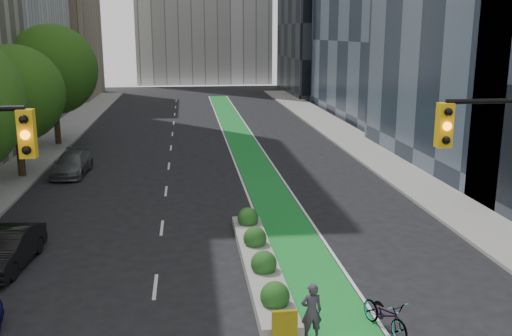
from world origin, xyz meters
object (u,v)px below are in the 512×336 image
object	(u,v)px
cyclist	(311,311)
median_planter	(260,260)
parked_car_left_mid	(7,249)
parked_car_left_far	(72,164)
bicycle	(385,314)

from	to	relation	value
cyclist	median_planter	bearing A→B (deg)	-84.17
median_planter	parked_car_left_mid	world-z (taller)	parked_car_left_mid
parked_car_left_mid	median_planter	bearing A→B (deg)	-2.08
median_planter	parked_car_left_mid	xyz separation A→B (m)	(-9.12, 1.32, 0.33)
median_planter	parked_car_left_far	bearing A→B (deg)	121.36
median_planter	parked_car_left_mid	bearing A→B (deg)	171.76
bicycle	parked_car_left_far	xyz separation A→B (m)	(-12.42, 20.27, 0.15)
bicycle	cyclist	world-z (taller)	cyclist
parked_car_left_mid	parked_car_left_far	bearing A→B (deg)	97.42
median_planter	cyclist	distance (m)	5.05
bicycle	parked_car_left_mid	size ratio (longest dim) A/B	0.47
parked_car_left_mid	parked_car_left_far	size ratio (longest dim) A/B	0.93
parked_car_left_far	bicycle	bearing A→B (deg)	-55.81
parked_car_left_mid	bicycle	bearing A→B (deg)	-20.65
cyclist	parked_car_left_mid	distance (m)	11.74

